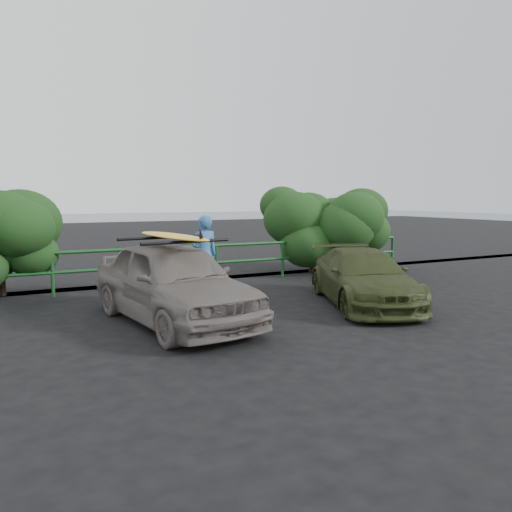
{
  "coord_description": "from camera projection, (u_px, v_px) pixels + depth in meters",
  "views": [
    {
      "loc": [
        -3.92,
        -7.03,
        2.24
      ],
      "look_at": [
        0.46,
        1.62,
        1.11
      ],
      "focal_mm": 35.0,
      "sensor_mm": 36.0,
      "label": 1
    }
  ],
  "objects": [
    {
      "name": "ground",
      "position": [
        275.0,
        334.0,
        8.25
      ],
      "size": [
        80.0,
        80.0,
        0.0
      ],
      "primitive_type": "plane",
      "color": "black"
    },
    {
      "name": "ocean",
      "position": [
        39.0,
        216.0,
        61.43
      ],
      "size": [
        200.0,
        200.0,
        0.0
      ],
      "primitive_type": "plane",
      "color": "#556168",
      "rests_on": "ground"
    },
    {
      "name": "guardrail",
      "position": [
        180.0,
        266.0,
        12.62
      ],
      "size": [
        14.0,
        0.08,
        1.04
      ],
      "primitive_type": null,
      "color": "#164E1E",
      "rests_on": "ground"
    },
    {
      "name": "shrub_right",
      "position": [
        331.0,
        232.0,
        15.23
      ],
      "size": [
        3.2,
        2.4,
        2.39
      ],
      "primitive_type": null,
      "color": "#1A3D16",
      "rests_on": "ground"
    },
    {
      "name": "sedan",
      "position": [
        173.0,
        282.0,
        8.94
      ],
      "size": [
        2.32,
        4.53,
        1.47
      ],
      "primitive_type": "imported",
      "rotation": [
        0.0,
        0.0,
        0.14
      ],
      "color": "#6A625E",
      "rests_on": "ground"
    },
    {
      "name": "olive_vehicle",
      "position": [
        363.0,
        277.0,
        10.5
      ],
      "size": [
        2.93,
        4.28,
        1.15
      ],
      "primitive_type": "imported",
      "rotation": [
        0.0,
        0.0,
        -0.37
      ],
      "color": "#313A19",
      "rests_on": "ground"
    },
    {
      "name": "man",
      "position": [
        204.0,
        255.0,
        11.58
      ],
      "size": [
        0.71,
        0.51,
        1.85
      ],
      "primitive_type": "imported",
      "rotation": [
        0.0,
        0.0,
        3.24
      ],
      "color": "#396AAB",
      "rests_on": "ground"
    },
    {
      "name": "roof_rack",
      "position": [
        172.0,
        240.0,
        8.85
      ],
      "size": [
        1.77,
        1.35,
        0.05
      ],
      "primitive_type": null,
      "rotation": [
        0.0,
        0.0,
        0.14
      ],
      "color": "black",
      "rests_on": "sedan"
    },
    {
      "name": "surfboard",
      "position": [
        172.0,
        236.0,
        8.85
      ],
      "size": [
        0.88,
        2.6,
        0.08
      ],
      "primitive_type": "ellipsoid",
      "rotation": [
        0.0,
        0.0,
        0.14
      ],
      "color": "yellow",
      "rests_on": "roof_rack"
    }
  ]
}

